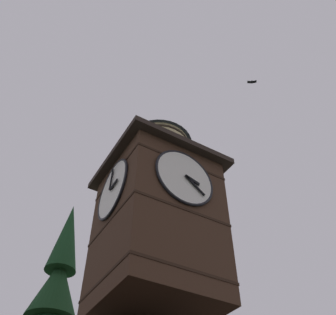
{
  "coord_description": "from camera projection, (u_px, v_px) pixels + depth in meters",
  "views": [
    {
      "loc": [
        5.65,
        10.37,
        2.15
      ],
      "look_at": [
        -0.47,
        0.11,
        13.88
      ],
      "focal_mm": 41.49,
      "sensor_mm": 36.0,
      "label": 1
    }
  ],
  "objects": [
    {
      "name": "clock_tower",
      "position": [
        158.0,
        209.0,
        14.94
      ],
      "size": [
        4.49,
        4.49,
        9.28
      ],
      "color": "#422B1E",
      "rests_on": "building_main"
    },
    {
      "name": "flying_bird_low",
      "position": [
        252.0,
        82.0,
        21.05
      ],
      "size": [
        0.49,
        0.4,
        0.11
      ],
      "color": "black"
    }
  ]
}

